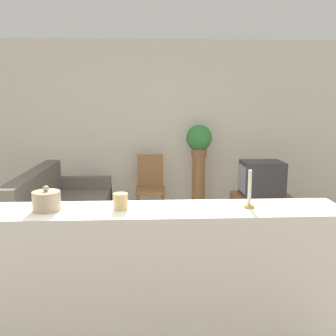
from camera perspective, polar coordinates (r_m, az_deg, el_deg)
The scene contains 12 objects.
ground_plane at distance 3.21m, azimuth -5.91°, elevation -22.70°, with size 14.00×14.00×0.00m, color tan.
wall_back at distance 6.14m, azimuth -4.50°, elevation 6.46°, with size 9.00×0.06×2.70m.
couch at distance 4.91m, azimuth -15.77°, elevation -7.20°, with size 0.94×1.94×0.89m.
tv_stand at distance 5.43m, azimuth 13.89°, elevation -6.30°, with size 0.77×0.49×0.46m.
television at distance 5.32m, azimuth 14.04°, elevation -1.49°, with size 0.57×0.45×0.47m.
wooden_chair at distance 5.69m, azimuth -2.71°, elevation -2.39°, with size 0.44×0.44×0.94m.
plant_stand at distance 5.87m, azimuth 4.65°, elevation -2.62°, with size 0.20×0.20×0.90m.
potted_plant at distance 5.75m, azimuth 4.76°, elevation 4.39°, with size 0.40×0.40×0.49m.
foreground_counter at distance 2.69m, azimuth -6.46°, elevation -16.90°, with size 2.94×0.44×1.04m.
decorative_bowl at distance 2.57m, azimuth -18.02°, elevation -4.77°, with size 0.18×0.18×0.17m.
candle_jar at distance 2.49m, azimuth -7.24°, elevation -5.07°, with size 0.10×0.10×0.11m.
candlestick at distance 2.56m, azimuth 12.29°, elevation -4.08°, with size 0.07×0.07×0.26m.
Camera 1 is at (0.17, -2.70, 1.74)m, focal length 40.00 mm.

